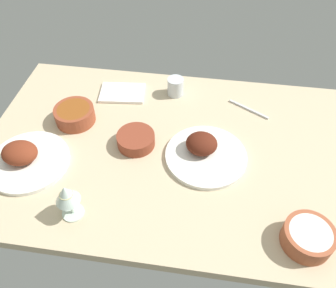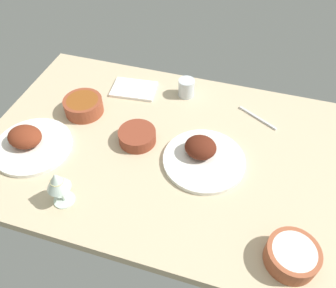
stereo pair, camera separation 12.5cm
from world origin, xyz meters
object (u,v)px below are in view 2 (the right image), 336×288
at_px(bowl_soup, 83,105).
at_px(fork_loose, 258,118).
at_px(plate_near_viewer, 203,155).
at_px(bowl_sauce, 137,136).
at_px(plate_center_main, 30,142).
at_px(wine_glass, 57,182).
at_px(water_tumbler, 186,88).
at_px(bowl_cream, 292,255).
at_px(folded_napkin, 134,89).

relative_size(bowl_soup, fork_loose, 0.86).
height_order(plate_near_viewer, bowl_sauce, plate_near_viewer).
relative_size(plate_center_main, bowl_soup, 1.85).
xyz_separation_m(wine_glass, water_tumbler, (-0.24, -0.64, -0.06)).
height_order(bowl_soup, water_tumbler, water_tumbler).
relative_size(bowl_soup, wine_glass, 1.12).
distance_m(plate_near_viewer, fork_loose, 0.32).
bearing_deg(bowl_sauce, wine_glass, 66.89).
bearing_deg(plate_center_main, water_tumbler, -135.93).
bearing_deg(bowl_cream, fork_loose, -74.56).
relative_size(bowl_cream, fork_loose, 0.83).
height_order(wine_glass, fork_loose, wine_glass).
bearing_deg(water_tumbler, plate_near_viewer, 114.02).
bearing_deg(bowl_soup, water_tumbler, -148.73).
distance_m(bowl_cream, wine_glass, 0.72).
relative_size(bowl_soup, bowl_cream, 1.04).
relative_size(bowl_sauce, fork_loose, 0.78).
relative_size(plate_near_viewer, folded_napkin, 1.56).
bearing_deg(plate_center_main, folded_napkin, -120.28).
relative_size(bowl_soup, folded_napkin, 0.82).
relative_size(folded_napkin, fork_loose, 1.05).
distance_m(bowl_sauce, fork_loose, 0.50).
xyz_separation_m(plate_center_main, bowl_cream, (-0.95, 0.17, 0.01)).
distance_m(bowl_soup, wine_glass, 0.44).
relative_size(bowl_sauce, bowl_soup, 0.90).
relative_size(bowl_sauce, water_tumbler, 1.82).
bearing_deg(water_tumbler, plate_center_main, 44.07).
height_order(plate_near_viewer, wine_glass, wine_glass).
bearing_deg(fork_loose, folded_napkin, -152.92).
bearing_deg(fork_loose, plate_center_main, -123.41).
xyz_separation_m(wine_glass, folded_napkin, (-0.02, -0.60, -0.09)).
bearing_deg(fork_loose, bowl_soup, -136.72).
relative_size(plate_near_viewer, water_tumbler, 3.82).
bearing_deg(plate_near_viewer, bowl_cream, 137.54).
xyz_separation_m(bowl_sauce, folded_napkin, (0.12, -0.28, -0.02)).
distance_m(water_tumbler, fork_loose, 0.32).
bearing_deg(water_tumbler, fork_loose, 169.08).
bearing_deg(plate_center_main, bowl_sauce, -158.66).
height_order(bowl_cream, water_tumbler, water_tumbler).
relative_size(bowl_cream, wine_glass, 1.07).
distance_m(wine_glass, fork_loose, 0.81).
relative_size(bowl_cream, folded_napkin, 0.79).
bearing_deg(plate_center_main, fork_loose, -153.17).
distance_m(wine_glass, water_tumbler, 0.69).
relative_size(plate_center_main, folded_napkin, 1.52).
distance_m(bowl_soup, bowl_cream, 0.94).
xyz_separation_m(plate_center_main, bowl_soup, (-0.10, -0.24, 0.01)).
bearing_deg(folded_napkin, bowl_cream, 139.60).
relative_size(water_tumbler, fork_loose, 0.43).
height_order(plate_near_viewer, plate_center_main, plate_near_viewer).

